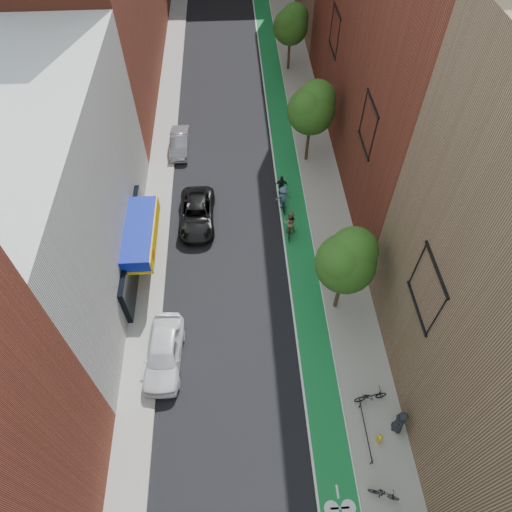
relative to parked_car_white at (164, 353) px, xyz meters
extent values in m
plane|color=black|center=(4.60, -7.05, -0.84)|extent=(160.00, 160.00, 0.00)
cube|color=#157736|center=(8.60, 18.95, -0.83)|extent=(2.00, 68.00, 0.01)
cube|color=gray|center=(-1.40, 18.95, -0.76)|extent=(2.00, 68.00, 0.15)
cube|color=gray|center=(11.10, 18.95, -0.76)|extent=(3.00, 68.00, 0.15)
cube|color=silver|center=(-6.40, 6.95, 5.16)|extent=(8.00, 20.00, 12.00)
cube|color=maroon|center=(16.60, 18.95, 10.16)|extent=(8.00, 28.00, 22.00)
cylinder|color=#332619|center=(10.20, 2.95, 0.81)|extent=(0.24, 0.24, 3.30)
sphere|color=#1F4B14|center=(10.20, 2.95, 3.54)|extent=(3.36, 3.36, 3.36)
sphere|color=#1F4B14|center=(10.60, 3.25, 4.26)|extent=(2.64, 2.64, 2.64)
sphere|color=#1F4B14|center=(9.90, 2.65, 4.02)|extent=(2.40, 2.40, 2.40)
cylinder|color=#332619|center=(10.20, 16.95, 0.89)|extent=(0.24, 0.24, 3.47)
sphere|color=#1F4B14|center=(10.20, 16.95, 3.76)|extent=(3.53, 3.53, 3.53)
sphere|color=#1F4B14|center=(10.60, 17.25, 4.52)|extent=(2.77, 2.77, 2.77)
sphere|color=#1F4B14|center=(9.90, 16.65, 4.27)|extent=(2.52, 2.52, 2.52)
cylinder|color=#332619|center=(10.20, 30.95, 0.76)|extent=(0.24, 0.24, 3.19)
sphere|color=#1F4B14|center=(10.20, 30.95, 3.40)|extent=(3.25, 3.25, 3.25)
sphere|color=#1F4B14|center=(10.60, 31.25, 4.09)|extent=(2.55, 2.55, 2.55)
sphere|color=#1F4B14|center=(9.90, 30.65, 3.86)|extent=(2.32, 2.32, 2.32)
imported|color=white|center=(0.00, 0.00, 0.00)|extent=(2.22, 5.01, 1.68)
imported|color=black|center=(1.60, 10.72, -0.11)|extent=(2.47, 5.27, 1.46)
imported|color=gray|center=(0.00, 18.96, -0.17)|extent=(1.49, 4.11, 1.34)
imported|color=black|center=(8.00, 8.96, -0.34)|extent=(0.65, 1.69, 0.99)
imported|color=#886D4F|center=(8.00, 9.06, 0.43)|extent=(0.97, 0.79, 1.84)
imported|color=black|center=(7.80, 12.74, -0.35)|extent=(0.88, 1.93, 0.98)
imported|color=black|center=(7.80, 12.84, 0.34)|extent=(1.01, 0.52, 1.65)
imported|color=black|center=(7.80, 11.48, -0.38)|extent=(0.61, 1.58, 0.92)
imported|color=#436079|center=(7.80, 11.58, 0.39)|extent=(1.20, 0.78, 1.75)
imported|color=black|center=(10.65, -7.69, -0.24)|extent=(1.55, 0.92, 0.90)
imported|color=black|center=(11.03, -3.04, -0.22)|extent=(1.85, 0.85, 0.94)
imported|color=#212229|center=(12.10, -4.58, 0.21)|extent=(0.84, 1.02, 1.80)
cylinder|color=yellow|center=(11.02, -5.19, -0.42)|extent=(0.23, 0.23, 0.53)
sphere|color=yellow|center=(11.02, -5.19, -0.09)|extent=(0.25, 0.25, 0.25)
camera|label=1|loc=(4.44, -11.89, 23.15)|focal=32.00mm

